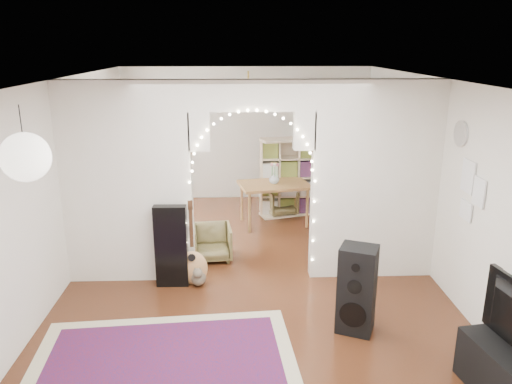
{
  "coord_description": "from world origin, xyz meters",
  "views": [
    {
      "loc": [
        -0.2,
        -6.39,
        3.12
      ],
      "look_at": [
        0.06,
        0.3,
        1.13
      ],
      "focal_mm": 35.0,
      "sensor_mm": 36.0,
      "label": 1
    }
  ],
  "objects_px": {
    "bookcase": "(298,176)",
    "dining_table": "(274,187)",
    "acoustic_guitar": "(192,254)",
    "media_console": "(507,378)",
    "dining_chair_right": "(281,202)",
    "dining_chair_left": "(212,243)",
    "floor_speaker": "(357,290)"
  },
  "relations": [
    {
      "from": "bookcase",
      "to": "dining_table",
      "type": "relative_size",
      "value": 1.1
    },
    {
      "from": "acoustic_guitar",
      "to": "media_console",
      "type": "bearing_deg",
      "value": -53.33
    },
    {
      "from": "media_console",
      "to": "dining_table",
      "type": "distance_m",
      "value": 5.1
    },
    {
      "from": "bookcase",
      "to": "dining_table",
      "type": "bearing_deg",
      "value": -148.04
    },
    {
      "from": "bookcase",
      "to": "dining_chair_right",
      "type": "height_order",
      "value": "bookcase"
    },
    {
      "from": "dining_table",
      "to": "dining_chair_left",
      "type": "height_order",
      "value": "dining_table"
    },
    {
      "from": "floor_speaker",
      "to": "bookcase",
      "type": "bearing_deg",
      "value": 116.1
    },
    {
      "from": "bookcase",
      "to": "dining_chair_left",
      "type": "bearing_deg",
      "value": -143.0
    },
    {
      "from": "acoustic_guitar",
      "to": "floor_speaker",
      "type": "bearing_deg",
      "value": -46.1
    },
    {
      "from": "acoustic_guitar",
      "to": "floor_speaker",
      "type": "xyz_separation_m",
      "value": [
        1.93,
        -1.19,
        0.06
      ]
    },
    {
      "from": "acoustic_guitar",
      "to": "dining_table",
      "type": "height_order",
      "value": "acoustic_guitar"
    },
    {
      "from": "media_console",
      "to": "bookcase",
      "type": "distance_m",
      "value": 5.49
    },
    {
      "from": "floor_speaker",
      "to": "dining_table",
      "type": "distance_m",
      "value": 3.6
    },
    {
      "from": "floor_speaker",
      "to": "dining_table",
      "type": "bearing_deg",
      "value": 124.33
    },
    {
      "from": "floor_speaker",
      "to": "dining_chair_right",
      "type": "height_order",
      "value": "floor_speaker"
    },
    {
      "from": "acoustic_guitar",
      "to": "bookcase",
      "type": "height_order",
      "value": "bookcase"
    },
    {
      "from": "dining_chair_right",
      "to": "dining_table",
      "type": "bearing_deg",
      "value": -124.23
    },
    {
      "from": "media_console",
      "to": "bookcase",
      "type": "height_order",
      "value": "bookcase"
    },
    {
      "from": "media_console",
      "to": "dining_table",
      "type": "height_order",
      "value": "dining_table"
    },
    {
      "from": "dining_table",
      "to": "bookcase",
      "type": "bearing_deg",
      "value": 37.1
    },
    {
      "from": "floor_speaker",
      "to": "dining_chair_right",
      "type": "relative_size",
      "value": 1.88
    },
    {
      "from": "floor_speaker",
      "to": "dining_table",
      "type": "height_order",
      "value": "floor_speaker"
    },
    {
      "from": "acoustic_guitar",
      "to": "dining_chair_right",
      "type": "height_order",
      "value": "acoustic_guitar"
    },
    {
      "from": "dining_chair_right",
      "to": "floor_speaker",
      "type": "bearing_deg",
      "value": -98.01
    },
    {
      "from": "floor_speaker",
      "to": "dining_chair_left",
      "type": "bearing_deg",
      "value": 153.69
    },
    {
      "from": "floor_speaker",
      "to": "dining_table",
      "type": "xyz_separation_m",
      "value": [
        -0.66,
        3.53,
        0.18
      ]
    },
    {
      "from": "dining_table",
      "to": "dining_chair_right",
      "type": "relative_size",
      "value": 2.48
    },
    {
      "from": "acoustic_guitar",
      "to": "dining_chair_right",
      "type": "distance_m",
      "value": 3.2
    },
    {
      "from": "media_console",
      "to": "bookcase",
      "type": "xyz_separation_m",
      "value": [
        -1.26,
        5.33,
        0.49
      ]
    },
    {
      "from": "acoustic_guitar",
      "to": "dining_chair_right",
      "type": "xyz_separation_m",
      "value": [
        1.44,
        2.85,
        -0.2
      ]
    },
    {
      "from": "acoustic_guitar",
      "to": "dining_chair_left",
      "type": "height_order",
      "value": "acoustic_guitar"
    },
    {
      "from": "acoustic_guitar",
      "to": "dining_table",
      "type": "distance_m",
      "value": 2.67
    }
  ]
}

